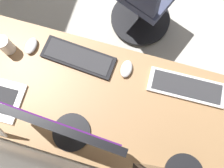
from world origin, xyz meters
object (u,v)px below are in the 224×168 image
keyboard_main (78,57)px  drawer_pedestal (142,126)px  monitor_secondary (62,128)px  mouse_main (31,46)px  keyboard_spare (186,87)px  coffee_mug (5,45)px  mouse_spare (126,69)px

keyboard_main → drawer_pedestal: bearing=154.6°
monitor_secondary → keyboard_main: (0.10, -0.40, -0.23)m
monitor_secondary → mouse_main: 0.59m
keyboard_spare → coffee_mug: size_ratio=3.67×
mouse_main → keyboard_main: bearing=-177.9°
monitor_secondary → mouse_main: bearing=-46.1°
keyboard_main → keyboard_spare: size_ratio=1.01×
keyboard_spare → mouse_spare: (0.35, -0.01, 0.01)m
drawer_pedestal → mouse_main: size_ratio=6.68×
drawer_pedestal → keyboard_spare: keyboard_spare is taller
drawer_pedestal → keyboard_main: keyboard_main is taller
monitor_secondary → mouse_main: monitor_secondary is taller
mouse_spare → coffee_mug: size_ratio=0.90×
keyboard_main → monitor_secondary: bearing=103.4°
drawer_pedestal → keyboard_spare: bearing=-122.5°
monitor_secondary → keyboard_spare: monitor_secondary is taller
keyboard_main → mouse_main: bearing=2.1°
coffee_mug → monitor_secondary: bearing=145.6°
mouse_main → mouse_spare: size_ratio=1.00×
monitor_secondary → coffee_mug: monitor_secondary is taller
mouse_main → coffee_mug: coffee_mug is taller
monitor_secondary → mouse_spare: size_ratio=5.37×
drawer_pedestal → monitor_secondary: bearing=24.5°
drawer_pedestal → monitor_secondary: monitor_secondary is taller
drawer_pedestal → keyboard_spare: 0.48m
coffee_mug → mouse_spare: bearing=-174.4°
drawer_pedestal → keyboard_spare: size_ratio=1.64×
keyboard_main → mouse_main: size_ratio=4.12×
drawer_pedestal → mouse_spare: 0.51m
keyboard_spare → coffee_mug: 1.04m
mouse_spare → mouse_main: bearing=1.8°
drawer_pedestal → mouse_main: bearing=-15.9°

